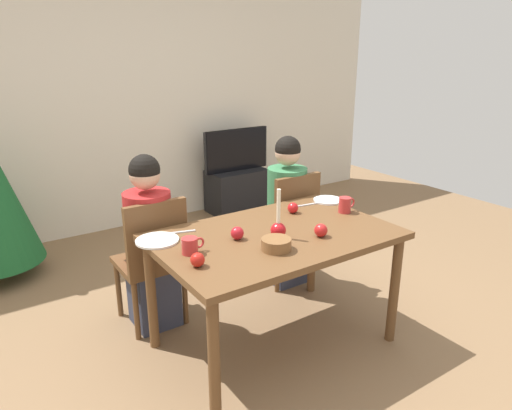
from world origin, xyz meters
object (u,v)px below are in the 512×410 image
object	(u,v)px
chair_left	(153,255)
apple_by_right_mug	(237,233)
plate_left	(157,240)
apple_far_edge	(321,230)
tv_stand	(237,191)
mug_left	(190,246)
candle_centerpiece	(278,227)
chair_right	(289,222)
plate_right	(328,200)
person_left_child	(150,246)
mug_right	(345,205)
apple_by_left_plate	(198,260)
bowl_walnuts	(276,244)
apple_near_candle	(293,208)
tv	(236,150)
dining_table	(275,246)
person_right_child	(286,213)

from	to	relation	value
chair_left	apple_by_right_mug	xyz separation A→B (m)	(0.30, -0.56, 0.28)
plate_left	apple_far_edge	size ratio (longest dim) A/B	3.13
chair_left	apple_by_right_mug	size ratio (longest dim) A/B	11.90
chair_left	apple_by_right_mug	distance (m)	0.69
tv_stand	mug_left	bearing A→B (deg)	-126.65
plate_left	candle_centerpiece	bearing A→B (deg)	-29.28
apple_far_edge	apple_by_right_mug	bearing A→B (deg)	150.85
chair_right	plate_right	distance (m)	0.42
person_left_child	mug_right	world-z (taller)	person_left_child
tv_stand	apple_by_left_plate	world-z (taller)	apple_by_left_plate
bowl_walnuts	apple_near_candle	distance (m)	0.61
chair_left	person_left_child	xyz separation A→B (m)	(0.00, 0.03, 0.06)
tv_stand	apple_by_right_mug	bearing A→B (deg)	-121.63
apple_near_candle	apple_far_edge	size ratio (longest dim) A/B	0.92
apple_near_candle	apple_far_edge	distance (m)	0.43
apple_by_right_mug	apple_near_candle	bearing A→B (deg)	18.02
mug_left	apple_by_left_plate	distance (m)	0.17
chair_right	apple_by_left_plate	world-z (taller)	chair_right
chair_left	plate_left	distance (m)	0.42
chair_right	apple_near_candle	distance (m)	0.55
tv	plate_left	distance (m)	2.70
chair_right	bowl_walnuts	xyz separation A→B (m)	(-0.72, -0.80, 0.27)
dining_table	mug_left	size ratio (longest dim) A/B	10.85
chair_left	mug_right	size ratio (longest dim) A/B	7.04
plate_right	apple_far_edge	bearing A→B (deg)	-135.93
person_right_child	apple_by_right_mug	size ratio (longest dim) A/B	15.50
tv	apple_near_candle	xyz separation A→B (m)	(-0.85, -2.08, 0.08)
chair_right	person_left_child	xyz separation A→B (m)	(-1.11, 0.03, 0.06)
mug_right	apple_far_edge	distance (m)	0.47
chair_right	apple_near_candle	bearing A→B (deg)	-125.30
plate_left	plate_right	distance (m)	1.30
mug_left	bowl_walnuts	distance (m)	0.46
tv	plate_left	bearing A→B (deg)	-131.26
chair_left	candle_centerpiece	bearing A→B (deg)	-52.89
candle_centerpiece	plate_right	size ratio (longest dim) A/B	1.39
mug_left	apple_by_right_mug	size ratio (longest dim) A/B	1.71
dining_table	bowl_walnuts	size ratio (longest dim) A/B	8.58
tv_stand	apple_near_candle	size ratio (longest dim) A/B	8.95
candle_centerpiece	apple_by_left_plate	world-z (taller)	candle_centerpiece
chair_left	plate_left	world-z (taller)	chair_left
dining_table	plate_right	world-z (taller)	plate_right
chair_left	candle_centerpiece	world-z (taller)	candle_centerpiece
tv_stand	bowl_walnuts	world-z (taller)	bowl_walnuts
tv	apple_far_edge	distance (m)	2.67
bowl_walnuts	apple_far_edge	distance (m)	0.32
mug_left	apple_near_candle	size ratio (longest dim) A/B	1.80
dining_table	tv_stand	world-z (taller)	dining_table
chair_left	person_left_child	size ratio (longest dim) A/B	0.77
dining_table	apple_by_left_plate	xyz separation A→B (m)	(-0.58, -0.14, 0.12)
plate_right	apple_by_right_mug	size ratio (longest dim) A/B	2.76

